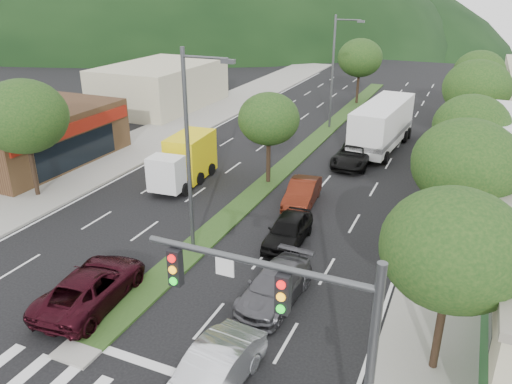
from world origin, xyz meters
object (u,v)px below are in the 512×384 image
at_px(sedan_silver, 212,374).
at_px(car_queue_a, 288,230).
at_px(tree_l_a, 24,117).
at_px(tree_r_e, 479,72).
at_px(suv_maroon, 92,286).
at_px(car_queue_c, 302,193).
at_px(tree_med_near, 269,119).
at_px(traffic_signal, 308,334).
at_px(car_queue_b, 275,286).
at_px(car_queue_d, 353,156).
at_px(tree_med_far, 360,58).
at_px(tree_r_d, 477,88).
at_px(tree_r_c, 471,127).
at_px(streetlight_mid, 335,67).
at_px(streetlight_near, 191,145).
at_px(tree_r_a, 453,249).
at_px(motorhome, 382,125).
at_px(box_truck, 186,161).
at_px(tree_r_b, 466,164).

height_order(sedan_silver, car_queue_a, sedan_silver).
bearing_deg(tree_l_a, tree_r_e, 50.76).
height_order(tree_r_e, suv_maroon, tree_r_e).
height_order(tree_r_e, car_queue_c, tree_r_e).
bearing_deg(tree_med_near, traffic_signal, -65.20).
height_order(car_queue_b, car_queue_d, car_queue_d).
bearing_deg(tree_med_far, tree_r_d, -49.40).
relative_size(tree_r_c, sedan_silver, 1.35).
xyz_separation_m(tree_l_a, car_queue_c, (15.73, 5.57, -4.43)).
distance_m(suv_maroon, car_queue_d, 22.24).
relative_size(tree_r_e, suv_maroon, 1.19).
distance_m(sedan_silver, car_queue_b, 5.63).
bearing_deg(car_queue_a, suv_maroon, -128.23).
distance_m(tree_r_c, car_queue_c, 10.60).
bearing_deg(streetlight_mid, tree_r_d, -14.27).
height_order(tree_r_d, car_queue_a, tree_r_d).
xyz_separation_m(tree_r_d, car_queue_c, (-8.77, -14.43, -4.43)).
bearing_deg(streetlight_near, car_queue_c, 68.21).
distance_m(tree_r_a, tree_r_c, 16.00).
bearing_deg(sedan_silver, streetlight_near, 127.33).
bearing_deg(traffic_signal, tree_med_near, 114.80).
distance_m(tree_med_far, tree_l_a, 36.23).
height_order(car_queue_c, motorhome, motorhome).
xyz_separation_m(tree_r_c, tree_med_far, (-12.00, 24.00, 0.26)).
relative_size(suv_maroon, box_truck, 0.89).
xyz_separation_m(tree_med_near, sedan_silver, (5.43, -18.05, -3.64)).
relative_size(tree_r_a, tree_med_far, 0.96).
relative_size(traffic_signal, streetlight_mid, 0.70).
distance_m(sedan_silver, suv_maroon, 7.45).
relative_size(sedan_silver, car_queue_a, 1.07).
xyz_separation_m(tree_med_far, motorhome, (5.50, -15.29, -3.00)).
xyz_separation_m(streetlight_mid, car_queue_a, (3.95, -22.43, -4.82)).
bearing_deg(streetlight_near, tree_med_far, 90.33).
bearing_deg(traffic_signal, tree_r_b, 77.63).
height_order(streetlight_near, car_queue_c, streetlight_near).
xyz_separation_m(tree_r_b, suv_maroon, (-13.61, -9.61, -4.25)).
distance_m(traffic_signal, tree_r_e, 41.65).
bearing_deg(sedan_silver, box_truck, 127.75).
height_order(traffic_signal, tree_r_d, tree_r_d).
distance_m(tree_r_a, streetlight_mid, 31.32).
relative_size(tree_r_e, box_truck, 1.05).
bearing_deg(tree_r_b, tree_l_a, -175.33).
distance_m(tree_med_far, streetlight_near, 36.01).
bearing_deg(tree_l_a, motorhome, 46.10).
bearing_deg(box_truck, tree_l_a, 35.48).
xyz_separation_m(tree_med_near, car_queue_a, (4.16, -7.43, -3.66)).
bearing_deg(streetlight_mid, suv_maroon, -93.40).
relative_size(suv_maroon, car_queue_b, 1.15).
relative_size(streetlight_near, car_queue_d, 1.85).
bearing_deg(tree_r_b, streetlight_near, -161.27).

